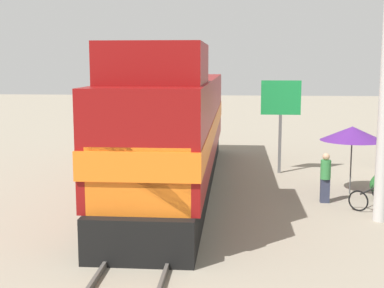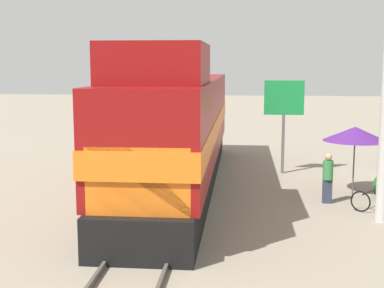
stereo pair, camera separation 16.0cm
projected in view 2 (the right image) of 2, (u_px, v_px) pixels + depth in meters
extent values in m
plane|color=gray|center=(172.00, 199.00, 18.41)|extent=(120.00, 120.00, 0.00)
cube|color=#4C4742|center=(151.00, 196.00, 18.47)|extent=(0.08, 38.01, 0.15)
cube|color=#4C4742|center=(193.00, 197.00, 18.33)|extent=(0.08, 38.01, 0.15)
cube|color=black|center=(179.00, 171.00, 20.37)|extent=(2.67, 16.80, 1.12)
cube|color=maroon|center=(179.00, 118.00, 20.06)|extent=(2.90, 16.13, 2.95)
cube|color=orange|center=(179.00, 126.00, 20.11)|extent=(2.94, 16.30, 0.70)
cube|color=orange|center=(146.00, 172.00, 13.38)|extent=(2.46, 2.35, 1.62)
cube|color=maroon|center=(157.00, 63.00, 14.79)|extent=(2.73, 3.70, 1.11)
cylinder|color=#4C4C4C|center=(354.00, 162.00, 18.92)|extent=(0.05, 0.05, 2.30)
cone|color=#4C1E72|center=(355.00, 134.00, 18.76)|extent=(2.24, 2.24, 0.50)
cube|color=#595959|center=(283.00, 144.00, 22.59)|extent=(0.12, 0.12, 2.49)
cube|color=#198C3F|center=(284.00, 98.00, 22.30)|extent=(1.66, 0.08, 1.43)
cube|color=#2D3347|center=(327.00, 191.00, 17.83)|extent=(0.30, 0.20, 0.81)
cylinder|color=#337F3F|center=(328.00, 170.00, 17.73)|extent=(0.34, 0.34, 0.64)
sphere|color=tan|center=(328.00, 157.00, 17.66)|extent=(0.24, 0.24, 0.24)
torus|color=black|center=(383.00, 191.00, 18.11)|extent=(0.57, 0.44, 0.67)
torus|color=black|center=(361.00, 201.00, 16.79)|extent=(0.57, 0.44, 0.67)
cube|color=black|center=(373.00, 190.00, 17.42)|extent=(0.94, 1.26, 0.04)
cylinder|color=black|center=(377.00, 191.00, 17.66)|extent=(0.04, 0.04, 0.28)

